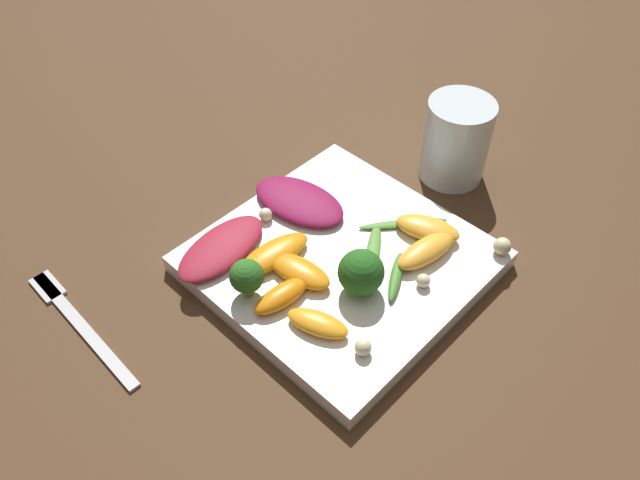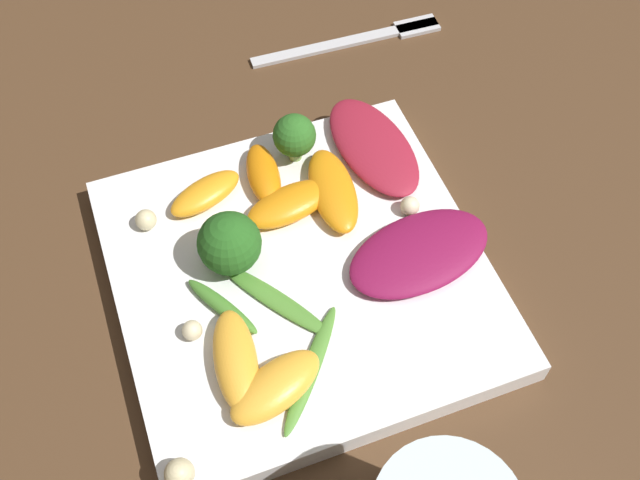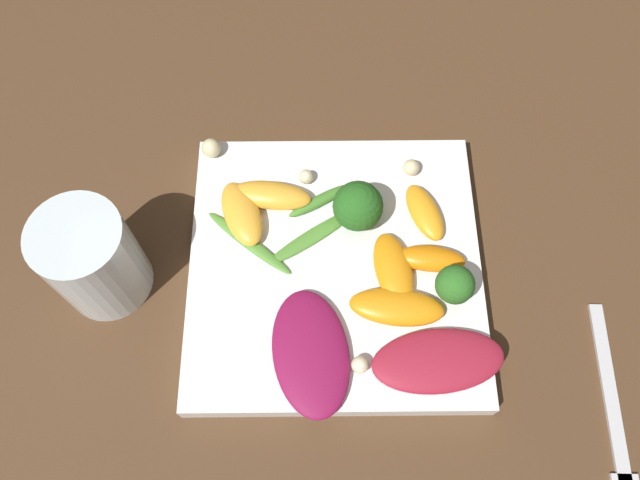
# 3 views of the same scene
# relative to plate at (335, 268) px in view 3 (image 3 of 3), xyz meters

# --- Properties ---
(ground_plane) EXTENTS (2.40, 2.40, 0.00)m
(ground_plane) POSITION_rel_plate_xyz_m (0.00, 0.00, -0.01)
(ground_plane) COLOR #4C331E
(plate) EXTENTS (0.25, 0.25, 0.02)m
(plate) POSITION_rel_plate_xyz_m (0.00, 0.00, 0.00)
(plate) COLOR white
(plate) RESTS_ON ground_plane
(drinking_glass) EXTENTS (0.07, 0.07, 0.10)m
(drinking_glass) POSITION_rel_plate_xyz_m (-0.20, -0.01, 0.04)
(drinking_glass) COLOR silver
(drinking_glass) RESTS_ON ground_plane
(fork) EXTENTS (0.02, 0.18, 0.01)m
(fork) POSITION_rel_plate_xyz_m (0.22, -0.14, -0.01)
(fork) COLOR silver
(fork) RESTS_ON ground_plane
(radicchio_leaf_0) EXTENTS (0.11, 0.06, 0.01)m
(radicchio_leaf_0) POSITION_rel_plate_xyz_m (0.08, -0.09, 0.02)
(radicchio_leaf_0) COLOR maroon
(radicchio_leaf_0) RESTS_ON plate
(radicchio_leaf_1) EXTENTS (0.08, 0.11, 0.01)m
(radicchio_leaf_1) POSITION_rel_plate_xyz_m (-0.02, -0.08, 0.02)
(radicchio_leaf_1) COLOR maroon
(radicchio_leaf_1) RESTS_ON plate
(orange_segment_0) EXTENTS (0.04, 0.07, 0.02)m
(orange_segment_0) POSITION_rel_plate_xyz_m (0.05, -0.01, 0.02)
(orange_segment_0) COLOR orange
(orange_segment_0) RESTS_ON plate
(orange_segment_1) EXTENTS (0.08, 0.04, 0.02)m
(orange_segment_1) POSITION_rel_plate_xyz_m (0.05, -0.04, 0.02)
(orange_segment_1) COLOR orange
(orange_segment_1) RESTS_ON plate
(orange_segment_2) EXTENTS (0.04, 0.06, 0.01)m
(orange_segment_2) POSITION_rel_plate_xyz_m (0.08, 0.04, 0.02)
(orange_segment_2) COLOR orange
(orange_segment_2) RESTS_ON plate
(orange_segment_3) EXTENTS (0.07, 0.04, 0.02)m
(orange_segment_3) POSITION_rel_plate_xyz_m (-0.06, 0.06, 0.02)
(orange_segment_3) COLOR #FCAD33
(orange_segment_3) RESTS_ON plate
(orange_segment_4) EXTENTS (0.05, 0.07, 0.02)m
(orange_segment_4) POSITION_rel_plate_xyz_m (-0.08, 0.04, 0.02)
(orange_segment_4) COLOR #FCAD33
(orange_segment_4) RESTS_ON plate
(orange_segment_5) EXTENTS (0.06, 0.03, 0.02)m
(orange_segment_5) POSITION_rel_plate_xyz_m (0.08, -0.00, 0.02)
(orange_segment_5) COLOR orange
(orange_segment_5) RESTS_ON plate
(broccoli_floret_0) EXTENTS (0.04, 0.04, 0.05)m
(broccoli_floret_0) POSITION_rel_plate_xyz_m (0.02, 0.04, 0.03)
(broccoli_floret_0) COLOR #84AD5B
(broccoli_floret_0) RESTS_ON plate
(broccoli_floret_1) EXTENTS (0.03, 0.03, 0.04)m
(broccoli_floret_1) POSITION_rel_plate_xyz_m (0.10, -0.03, 0.03)
(broccoli_floret_1) COLOR #7A9E51
(broccoli_floret_1) RESTS_ON plate
(arugula_sprig_0) EXTENTS (0.06, 0.04, 0.01)m
(arugula_sprig_0) POSITION_rel_plate_xyz_m (-0.01, 0.06, 0.01)
(arugula_sprig_0) COLOR #47842D
(arugula_sprig_0) RESTS_ON plate
(arugula_sprig_1) EXTENTS (0.08, 0.06, 0.00)m
(arugula_sprig_1) POSITION_rel_plate_xyz_m (-0.02, 0.02, 0.01)
(arugula_sprig_1) COLOR #518E33
(arugula_sprig_1) RESTS_ON plate
(arugula_sprig_2) EXTENTS (0.08, 0.07, 0.00)m
(arugula_sprig_2) POSITION_rel_plate_xyz_m (-0.07, 0.02, 0.01)
(arugula_sprig_2) COLOR #518E33
(arugula_sprig_2) RESTS_ON plate
(macadamia_nut_0) EXTENTS (0.02, 0.02, 0.02)m
(macadamia_nut_0) POSITION_rel_plate_xyz_m (-0.11, 0.11, 0.02)
(macadamia_nut_0) COLOR beige
(macadamia_nut_0) RESTS_ON plate
(macadamia_nut_1) EXTENTS (0.02, 0.02, 0.02)m
(macadamia_nut_1) POSITION_rel_plate_xyz_m (0.07, 0.09, 0.02)
(macadamia_nut_1) COLOR beige
(macadamia_nut_1) RESTS_ON plate
(macadamia_nut_2) EXTENTS (0.01, 0.01, 0.01)m
(macadamia_nut_2) POSITION_rel_plate_xyz_m (0.02, -0.09, 0.02)
(macadamia_nut_2) COLOR beige
(macadamia_nut_2) RESTS_ON plate
(macadamia_nut_3) EXTENTS (0.01, 0.01, 0.01)m
(macadamia_nut_3) POSITION_rel_plate_xyz_m (-0.02, 0.08, 0.02)
(macadamia_nut_3) COLOR beige
(macadamia_nut_3) RESTS_ON plate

